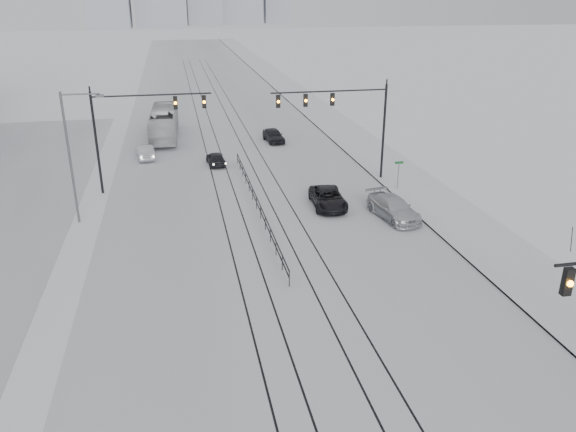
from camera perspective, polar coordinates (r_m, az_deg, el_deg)
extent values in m
cube|color=silver|center=(70.16, -6.89, 9.40)|extent=(22.00, 260.00, 0.02)
cube|color=silver|center=(72.45, 3.96, 9.95)|extent=(5.00, 260.00, 0.16)
cube|color=gray|center=(71.85, 2.05, 9.87)|extent=(0.10, 260.00, 0.12)
cube|color=black|center=(50.66, -7.81, 4.51)|extent=(0.10, 180.00, 0.01)
cube|color=black|center=(50.76, -6.23, 4.62)|extent=(0.10, 180.00, 0.01)
cube|color=black|center=(51.01, -3.54, 4.80)|extent=(0.10, 180.00, 0.01)
cube|color=black|center=(51.21, -1.98, 4.90)|extent=(0.10, 180.00, 0.01)
cube|color=black|center=(20.99, 26.52, -5.98)|extent=(0.32, 0.24, 1.00)
sphere|color=orange|center=(20.89, 26.74, -6.15)|extent=(0.22, 0.22, 0.22)
cylinder|color=black|center=(47.79, 9.68, 8.30)|extent=(0.20, 0.20, 8.00)
cylinder|color=black|center=(45.61, 4.25, 12.53)|extent=(9.50, 0.12, 0.12)
cube|color=black|center=(44.79, -1.01, 11.57)|extent=(0.32, 0.24, 1.00)
sphere|color=orange|center=(44.65, -0.97, 11.54)|extent=(0.22, 0.22, 0.22)
cube|color=black|center=(45.23, 1.79, 11.66)|extent=(0.32, 0.24, 1.00)
sphere|color=orange|center=(45.10, 1.83, 11.63)|extent=(0.22, 0.22, 0.22)
cube|color=black|center=(45.78, 4.53, 11.73)|extent=(0.32, 0.24, 1.00)
sphere|color=orange|center=(45.65, 4.58, 11.70)|extent=(0.22, 0.22, 0.22)
cylinder|color=black|center=(46.06, -18.87, 6.94)|extent=(0.20, 0.20, 8.00)
cylinder|color=black|center=(44.96, -13.64, 11.86)|extent=(9.00, 0.12, 0.12)
cube|color=black|center=(45.11, -8.53, 11.41)|extent=(0.32, 0.24, 1.00)
sphere|color=orange|center=(44.97, -8.51, 11.38)|extent=(0.22, 0.22, 0.22)
cube|color=black|center=(45.05, -11.37, 11.21)|extent=(0.32, 0.24, 1.00)
sphere|color=orange|center=(44.91, -11.37, 11.18)|extent=(0.22, 0.22, 0.22)
cylinder|color=#595B60|center=(40.35, -21.26, 5.35)|extent=(0.16, 0.16, 9.00)
cylinder|color=#595B60|center=(39.26, -20.38, 11.53)|extent=(2.40, 0.10, 0.10)
cube|color=#595B60|center=(39.13, -18.58, 11.49)|extent=(0.50, 0.25, 0.18)
cube|color=black|center=(41.16, -3.24, 1.94)|extent=(0.06, 24.00, 0.06)
cube|color=black|center=(41.30, -3.22, 1.42)|extent=(0.06, 24.00, 0.06)
cylinder|color=#595B60|center=(45.96, 11.12, 4.03)|extent=(0.06, 0.06, 2.40)
cube|color=#0C4C19|center=(45.64, 11.22, 5.35)|extent=(0.70, 0.04, 0.18)
imported|color=black|center=(52.40, -7.34, 5.80)|extent=(1.76, 3.74, 1.24)
imported|color=silver|center=(55.76, -14.34, 6.35)|extent=(2.05, 4.35, 1.38)
imported|color=black|center=(41.71, 4.09, 1.81)|extent=(2.60, 5.07, 1.37)
imported|color=silver|center=(40.19, 10.66, 0.78)|extent=(2.94, 5.45, 1.50)
imported|color=black|center=(60.29, -1.47, 8.18)|extent=(2.09, 4.29, 1.41)
imported|color=silver|center=(63.19, -12.46, 9.16)|extent=(3.16, 11.72, 3.24)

